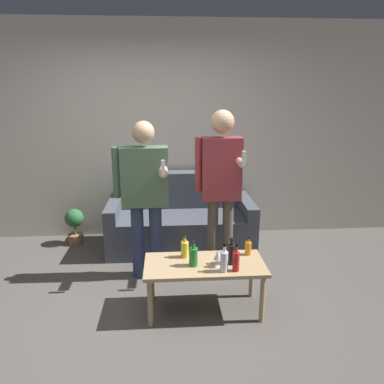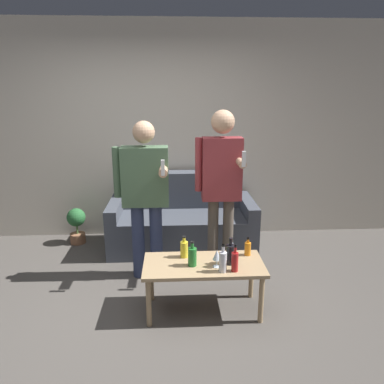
# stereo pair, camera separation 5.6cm
# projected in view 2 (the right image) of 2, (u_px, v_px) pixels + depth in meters

# --- Properties ---
(ground_plane) EXTENTS (16.00, 16.00, 0.00)m
(ground_plane) POSITION_uv_depth(u_px,v_px,m) (140.00, 325.00, 3.10)
(ground_plane) COLOR #514C47
(wall_back) EXTENTS (8.00, 0.06, 2.70)m
(wall_back) POSITION_uv_depth(u_px,v_px,m) (149.00, 133.00, 4.73)
(wall_back) COLOR beige
(wall_back) RESTS_ON ground_plane
(couch) EXTENTS (1.73, 0.82, 0.88)m
(couch) POSITION_uv_depth(u_px,v_px,m) (182.00, 221.00, 4.60)
(couch) COLOR #474C56
(couch) RESTS_ON ground_plane
(coffee_table) EXTENTS (1.03, 0.50, 0.45)m
(coffee_table) POSITION_uv_depth(u_px,v_px,m) (204.00, 269.00, 3.20)
(coffee_table) COLOR tan
(coffee_table) RESTS_ON ground_plane
(bottle_orange) EXTENTS (0.06, 0.06, 0.23)m
(bottle_orange) POSITION_uv_depth(u_px,v_px,m) (223.00, 261.00, 3.02)
(bottle_orange) COLOR silver
(bottle_orange) RESTS_ON coffee_table
(bottle_green) EXTENTS (0.08, 0.08, 0.23)m
(bottle_green) POSITION_uv_depth(u_px,v_px,m) (231.00, 254.00, 3.15)
(bottle_green) COLOR black
(bottle_green) RESTS_ON coffee_table
(bottle_dark) EXTENTS (0.06, 0.06, 0.22)m
(bottle_dark) POSITION_uv_depth(u_px,v_px,m) (235.00, 261.00, 3.03)
(bottle_dark) COLOR #B21E1E
(bottle_dark) RESTS_ON coffee_table
(bottle_yellow) EXTENTS (0.07, 0.07, 0.20)m
(bottle_yellow) POSITION_uv_depth(u_px,v_px,m) (184.00, 249.00, 3.28)
(bottle_yellow) COLOR yellow
(bottle_yellow) RESTS_ON coffee_table
(bottle_red) EXTENTS (0.07, 0.07, 0.22)m
(bottle_red) POSITION_uv_depth(u_px,v_px,m) (192.00, 256.00, 3.12)
(bottle_red) COLOR #23752D
(bottle_red) RESTS_ON coffee_table
(bottle_clear) EXTENTS (0.06, 0.06, 0.16)m
(bottle_clear) POSITION_uv_depth(u_px,v_px,m) (248.00, 248.00, 3.33)
(bottle_clear) COLOR orange
(bottle_clear) RESTS_ON coffee_table
(wine_glass_near) EXTENTS (0.07, 0.07, 0.15)m
(wine_glass_near) POSITION_uv_depth(u_px,v_px,m) (217.00, 255.00, 3.09)
(wine_glass_near) COLOR silver
(wine_glass_near) RESTS_ON coffee_table
(wine_glass_far) EXTENTS (0.07, 0.07, 0.15)m
(wine_glass_far) POSITION_uv_depth(u_px,v_px,m) (232.00, 245.00, 3.30)
(wine_glass_far) COLOR silver
(wine_glass_far) RESTS_ON coffee_table
(person_standing_left) EXTENTS (0.54, 0.42, 1.60)m
(person_standing_left) POSITION_uv_depth(u_px,v_px,m) (145.00, 190.00, 3.67)
(person_standing_left) COLOR navy
(person_standing_left) RESTS_ON ground_plane
(person_standing_right) EXTENTS (0.46, 0.43, 1.70)m
(person_standing_right) POSITION_uv_depth(u_px,v_px,m) (221.00, 180.00, 3.67)
(person_standing_right) COLOR brown
(person_standing_right) RESTS_ON ground_plane
(potted_plant) EXTENTS (0.23, 0.23, 0.46)m
(potted_plant) POSITION_uv_depth(u_px,v_px,m) (77.00, 223.00, 4.67)
(potted_plant) COLOR #936042
(potted_plant) RESTS_ON ground_plane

